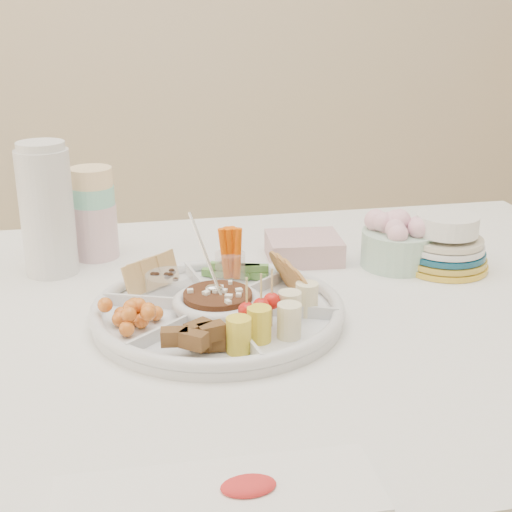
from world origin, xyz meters
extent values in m
cube|color=white|center=(0.00, 0.00, 0.38)|extent=(1.52, 1.02, 0.76)
cylinder|color=silver|center=(-0.03, -0.03, 0.78)|extent=(0.49, 0.49, 0.04)
cylinder|color=#3A1C12|center=(-0.03, -0.03, 0.79)|extent=(0.14, 0.14, 0.04)
cylinder|color=silver|center=(-0.21, 0.30, 0.87)|extent=(0.11, 0.11, 0.23)
cylinder|color=silver|center=(-0.29, 0.24, 0.88)|extent=(0.10, 0.10, 0.24)
cylinder|color=silver|center=(0.33, 0.14, 0.81)|extent=(0.14, 0.14, 0.10)
cube|color=#CBA1A4|center=(0.17, 0.21, 0.78)|extent=(0.14, 0.13, 0.04)
cylinder|color=gold|center=(0.41, 0.11, 0.81)|extent=(0.20, 0.20, 0.10)
cube|color=white|center=(-0.09, -0.44, 0.76)|extent=(0.33, 0.12, 0.01)
camera|label=1|loc=(-0.17, -1.01, 1.22)|focal=50.00mm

